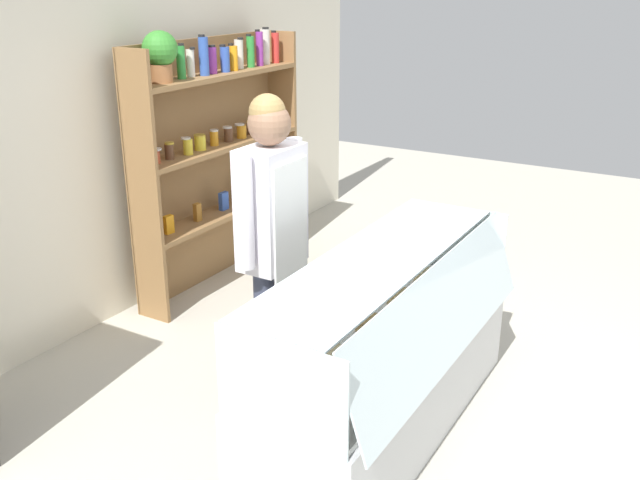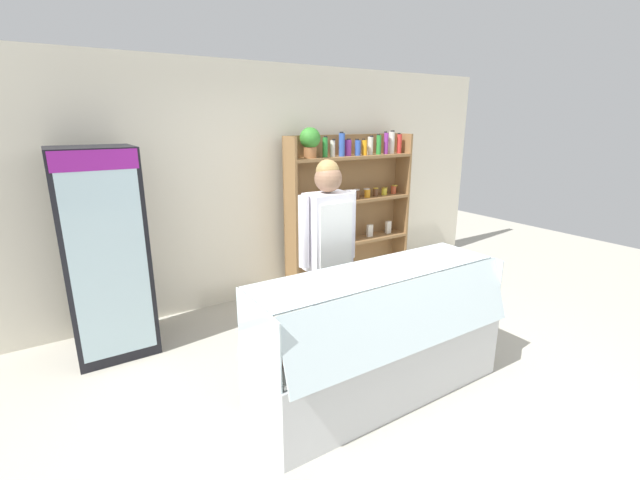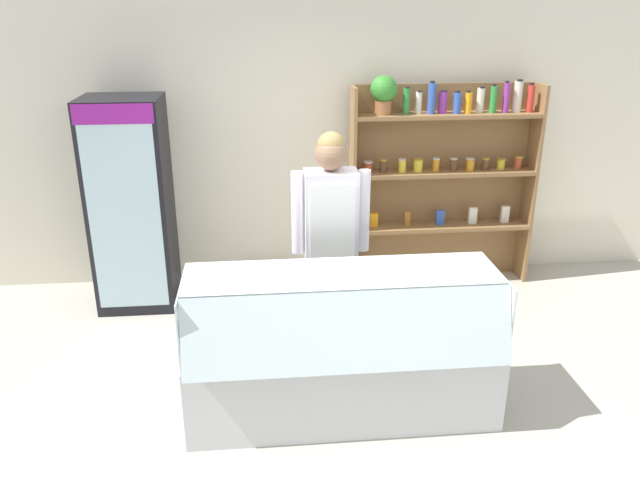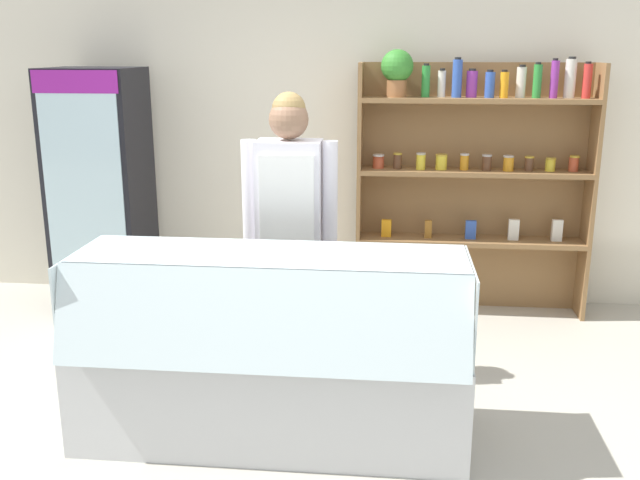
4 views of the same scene
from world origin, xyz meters
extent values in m
plane|color=#B7B2A3|center=(0.00, 0.00, 0.00)|extent=(12.00, 12.00, 0.00)
cube|color=silver|center=(0.00, 2.28, 1.35)|extent=(6.80, 0.10, 2.70)
cube|color=black|center=(-1.84, 1.76, 0.94)|extent=(0.67, 0.60, 1.87)
cube|color=silver|center=(-1.84, 1.46, 0.94)|extent=(0.59, 0.01, 1.67)
cube|color=#8C1E8C|center=(-1.84, 1.45, 1.78)|extent=(0.63, 0.01, 0.16)
cylinder|color=silver|center=(-2.05, 1.52, 0.35)|extent=(0.06, 0.06, 0.20)
cylinder|color=#2D8C38|center=(-1.91, 1.52, 0.36)|extent=(0.07, 0.07, 0.21)
cylinder|color=#9E6623|center=(-1.78, 1.52, 0.35)|extent=(0.07, 0.07, 0.21)
cylinder|color=purple|center=(-1.64, 1.52, 0.35)|extent=(0.05, 0.05, 0.20)
cylinder|color=#2D8C38|center=(-2.05, 1.52, 0.85)|extent=(0.05, 0.05, 0.21)
cylinder|color=#2D8C38|center=(-1.91, 1.52, 0.84)|extent=(0.07, 0.07, 0.20)
cylinder|color=#2D8C38|center=(-1.78, 1.52, 0.83)|extent=(0.07, 0.07, 0.18)
cylinder|color=#2D8C38|center=(-1.64, 1.52, 0.83)|extent=(0.06, 0.06, 0.19)
cylinder|color=silver|center=(-2.05, 1.52, 1.34)|extent=(0.05, 0.05, 0.22)
cylinder|color=silver|center=(-1.91, 1.52, 1.31)|extent=(0.06, 0.06, 0.16)
cylinder|color=#9E6623|center=(-1.78, 1.52, 1.33)|extent=(0.07, 0.07, 0.19)
cylinder|color=silver|center=(-1.64, 1.52, 1.32)|extent=(0.07, 0.07, 0.18)
cube|color=olive|center=(1.00, 2.08, 0.95)|extent=(1.75, 0.02, 1.91)
cube|color=olive|center=(0.14, 1.94, 0.95)|extent=(0.03, 0.28, 1.91)
cube|color=olive|center=(1.86, 1.94, 0.95)|extent=(0.03, 0.28, 1.91)
cube|color=olive|center=(1.00, 1.94, 0.57)|extent=(1.69, 0.28, 0.04)
cube|color=olive|center=(1.00, 1.94, 1.11)|extent=(1.69, 0.28, 0.04)
cube|color=olive|center=(1.00, 1.94, 1.64)|extent=(1.69, 0.28, 0.04)
cylinder|color=#996038|center=(0.41, 1.94, 1.72)|extent=(0.15, 0.15, 0.12)
sphere|color=#36862D|center=(0.41, 1.94, 1.88)|extent=(0.24, 0.24, 0.24)
cylinder|color=#2D8C38|center=(0.62, 1.95, 1.77)|extent=(0.06, 0.06, 0.23)
cylinder|color=black|center=(0.62, 1.94, 1.90)|extent=(0.04, 0.04, 0.02)
cylinder|color=silver|center=(0.74, 1.97, 1.76)|extent=(0.06, 0.06, 0.19)
cylinder|color=black|center=(0.74, 1.94, 1.86)|extent=(0.04, 0.04, 0.02)
cylinder|color=#3356B2|center=(0.84, 1.93, 1.80)|extent=(0.07, 0.07, 0.27)
cylinder|color=black|center=(0.84, 1.94, 1.94)|extent=(0.05, 0.05, 0.02)
cylinder|color=purple|center=(0.95, 1.95, 1.76)|extent=(0.08, 0.08, 0.19)
cylinder|color=black|center=(0.95, 1.94, 1.86)|extent=(0.05, 0.05, 0.02)
cylinder|color=#3356B2|center=(1.08, 1.92, 1.75)|extent=(0.07, 0.07, 0.18)
cylinder|color=black|center=(1.08, 1.94, 1.85)|extent=(0.05, 0.05, 0.02)
cylinder|color=orange|center=(1.18, 1.92, 1.75)|extent=(0.06, 0.06, 0.18)
cylinder|color=black|center=(1.18, 1.94, 1.85)|extent=(0.04, 0.04, 0.02)
cylinder|color=silver|center=(1.31, 1.96, 1.77)|extent=(0.07, 0.07, 0.22)
cylinder|color=black|center=(1.31, 1.94, 1.89)|extent=(0.05, 0.05, 0.02)
cylinder|color=#2D8C38|center=(1.41, 1.93, 1.78)|extent=(0.06, 0.06, 0.24)
cylinder|color=black|center=(1.41, 1.94, 1.91)|extent=(0.04, 0.04, 0.02)
cylinder|color=purple|center=(1.53, 1.92, 1.79)|extent=(0.06, 0.06, 0.26)
cylinder|color=black|center=(1.53, 1.94, 1.93)|extent=(0.04, 0.04, 0.02)
cylinder|color=silver|center=(1.65, 1.95, 1.80)|extent=(0.08, 0.08, 0.28)
cylinder|color=black|center=(1.65, 1.94, 1.94)|extent=(0.05, 0.05, 0.02)
cylinder|color=red|center=(1.76, 1.93, 1.78)|extent=(0.06, 0.06, 0.24)
cylinder|color=black|center=(1.76, 1.94, 1.91)|extent=(0.04, 0.04, 0.02)
cylinder|color=#BF4C2D|center=(0.28, 1.96, 1.17)|extent=(0.09, 0.09, 0.09)
cylinder|color=silver|center=(0.28, 1.94, 1.23)|extent=(0.09, 0.09, 0.01)
cylinder|color=brown|center=(0.43, 1.95, 1.18)|extent=(0.06, 0.06, 0.11)
cylinder|color=gold|center=(0.43, 1.94, 1.24)|extent=(0.07, 0.07, 0.01)
cylinder|color=yellow|center=(0.60, 1.93, 1.18)|extent=(0.07, 0.07, 0.11)
cylinder|color=silver|center=(0.60, 1.94, 1.24)|extent=(0.07, 0.07, 0.01)
cylinder|color=yellow|center=(0.76, 1.94, 1.18)|extent=(0.09, 0.09, 0.10)
cylinder|color=gold|center=(0.76, 1.94, 1.24)|extent=(0.09, 0.09, 0.01)
cylinder|color=orange|center=(0.93, 1.95, 1.18)|extent=(0.07, 0.07, 0.11)
cylinder|color=silver|center=(0.93, 1.94, 1.24)|extent=(0.07, 0.07, 0.01)
cylinder|color=brown|center=(1.09, 1.93, 1.18)|extent=(0.07, 0.07, 0.10)
cylinder|color=silver|center=(1.09, 1.94, 1.24)|extent=(0.07, 0.07, 0.01)
cylinder|color=orange|center=(1.25, 1.92, 1.18)|extent=(0.08, 0.08, 0.10)
cylinder|color=silver|center=(1.25, 1.94, 1.23)|extent=(0.08, 0.08, 0.01)
cylinder|color=brown|center=(1.40, 1.94, 1.17)|extent=(0.07, 0.07, 0.10)
cylinder|color=gold|center=(1.40, 1.94, 1.23)|extent=(0.07, 0.07, 0.01)
cylinder|color=yellow|center=(1.56, 1.95, 1.17)|extent=(0.07, 0.07, 0.09)
cylinder|color=gold|center=(1.56, 1.94, 1.22)|extent=(0.07, 0.07, 0.01)
cylinder|color=#BF4C2D|center=(1.73, 1.96, 1.18)|extent=(0.07, 0.07, 0.11)
cylinder|color=gold|center=(1.73, 1.94, 1.24)|extent=(0.07, 0.07, 0.01)
cube|color=orange|center=(0.36, 1.94, 0.66)|extent=(0.08, 0.05, 0.13)
cube|color=#9E6623|center=(0.68, 1.94, 0.66)|extent=(0.06, 0.04, 0.14)
cube|color=#3356B2|center=(1.00, 1.94, 0.66)|extent=(0.08, 0.04, 0.14)
cube|color=silver|center=(1.33, 1.94, 0.67)|extent=(0.08, 0.04, 0.16)
cube|color=silver|center=(1.65, 1.94, 0.67)|extent=(0.08, 0.04, 0.17)
cube|color=silver|center=(-0.21, -0.06, 0.28)|extent=(2.02, 0.67, 0.55)
cube|color=white|center=(-0.21, -0.06, 0.57)|extent=(1.96, 0.61, 0.03)
cube|color=silver|center=(-0.21, -0.38, 0.78)|extent=(1.98, 0.16, 0.47)
cube|color=silver|center=(-0.21, -0.01, 1.00)|extent=(1.98, 0.51, 0.01)
cube|color=silver|center=(-1.21, -0.06, 0.78)|extent=(0.01, 0.63, 0.45)
cube|color=silver|center=(0.79, -0.06, 0.78)|extent=(0.01, 0.63, 0.45)
cube|color=beige|center=(-0.97, 0.02, 0.61)|extent=(0.16, 0.11, 0.06)
cube|color=white|center=(-0.97, -0.18, 0.61)|extent=(0.05, 0.03, 0.02)
cube|color=beige|center=(-0.59, 0.02, 0.61)|extent=(0.16, 0.13, 0.04)
cube|color=white|center=(-0.59, -0.18, 0.61)|extent=(0.05, 0.03, 0.02)
cube|color=tan|center=(-0.21, 0.02, 0.61)|extent=(0.16, 0.12, 0.05)
cube|color=white|center=(-0.21, -0.18, 0.61)|extent=(0.05, 0.03, 0.02)
cube|color=tan|center=(0.17, 0.02, 0.61)|extent=(0.16, 0.12, 0.06)
cube|color=white|center=(0.17, -0.18, 0.61)|extent=(0.05, 0.03, 0.02)
cube|color=beige|center=(0.55, 0.02, 0.61)|extent=(0.17, 0.12, 0.04)
cube|color=white|center=(0.55, -0.18, 0.61)|extent=(0.05, 0.03, 0.02)
cylinder|color=#A35B4C|center=(-1.04, -0.16, 0.64)|extent=(0.18, 0.12, 0.11)
cylinder|color=#A35B4C|center=(-0.82, -0.16, 0.65)|extent=(0.16, 0.14, 0.13)
cylinder|color=white|center=(0.29, -0.14, 0.69)|extent=(0.07, 0.07, 0.21)
cylinder|color=white|center=(0.39, -0.14, 0.69)|extent=(0.07, 0.07, 0.21)
cylinder|color=#383D51|center=(-0.29, 0.65, 0.41)|extent=(0.13, 0.13, 0.82)
cylinder|color=#383D51|center=(-0.12, 0.65, 0.41)|extent=(0.13, 0.13, 0.82)
cube|color=white|center=(-0.21, 0.65, 1.16)|extent=(0.38, 0.24, 0.68)
cube|color=white|center=(-0.21, 0.52, 0.80)|extent=(0.32, 0.01, 1.26)
cylinder|color=white|center=(-0.45, 0.65, 1.19)|extent=(0.09, 0.09, 0.61)
cylinder|color=white|center=(0.03, 0.65, 1.19)|extent=(0.09, 0.09, 0.61)
sphere|color=#8C664C|center=(-0.21, 0.65, 1.62)|extent=(0.23, 0.23, 0.23)
sphere|color=#997A47|center=(-0.21, 0.66, 1.67)|extent=(0.20, 0.20, 0.20)
camera|label=1|loc=(-3.26, -1.46, 2.34)|focal=40.00mm
camera|label=2|loc=(-2.19, -2.30, 2.09)|focal=24.00mm
camera|label=3|loc=(-0.70, -3.59, 2.62)|focal=35.00mm
camera|label=4|loc=(0.40, -3.45, 2.01)|focal=40.00mm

